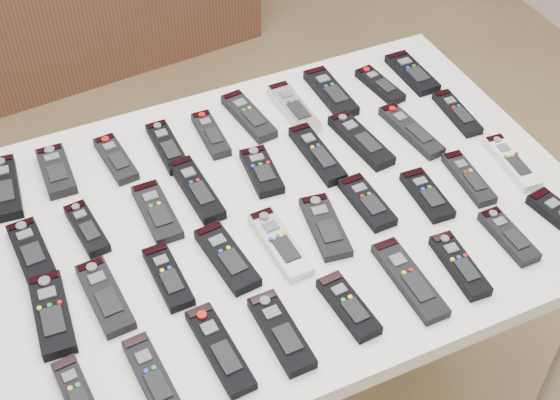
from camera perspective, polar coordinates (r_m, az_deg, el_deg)
name	(u,v)px	position (r m, az deg, el deg)	size (l,w,h in m)	color
ground	(261,390)	(2.28, -1.40, -13.74)	(4.00, 4.00, 0.00)	brown
table	(280,226)	(1.68, 0.00, -1.89)	(1.25, 0.88, 0.78)	white
remote_0	(5,188)	(1.77, -19.46, 0.86)	(0.06, 0.19, 0.02)	black
remote_1	(56,171)	(1.77, -16.05, 2.04)	(0.06, 0.15, 0.02)	black
remote_2	(116,159)	(1.77, -11.91, 2.96)	(0.05, 0.16, 0.02)	black
remote_3	(167,147)	(1.79, -8.24, 3.87)	(0.05, 0.17, 0.02)	black
remote_4	(211,134)	(1.81, -5.08, 4.80)	(0.04, 0.16, 0.02)	black
remote_5	(249,116)	(1.85, -2.31, 6.14)	(0.05, 0.18, 0.02)	black
remote_6	(294,108)	(1.87, 1.00, 6.72)	(0.05, 0.19, 0.02)	#B7B7BC
remote_7	(331,92)	(1.93, 3.73, 7.86)	(0.06, 0.19, 0.02)	black
remote_8	(380,85)	(1.96, 7.32, 8.32)	(0.05, 0.15, 0.02)	black
remote_9	(412,73)	(2.02, 9.64, 9.15)	(0.06, 0.17, 0.02)	black
remote_10	(31,251)	(1.62, -17.74, -3.55)	(0.06, 0.16, 0.02)	black
remote_11	(87,229)	(1.63, -13.94, -2.04)	(0.05, 0.15, 0.02)	black
remote_12	(157,212)	(1.64, -8.99, -0.87)	(0.06, 0.17, 0.02)	black
remote_13	(197,189)	(1.67, -6.10, 0.77)	(0.05, 0.20, 0.02)	black
remote_14	(262,171)	(1.70, -1.35, 2.11)	(0.06, 0.15, 0.02)	black
remote_15	(317,154)	(1.75, 2.73, 3.37)	(0.05, 0.20, 0.02)	black
remote_16	(361,140)	(1.79, 5.92, 4.38)	(0.05, 0.20, 0.02)	black
remote_17	(411,131)	(1.83, 9.56, 5.03)	(0.05, 0.20, 0.02)	black
remote_18	(457,113)	(1.91, 12.82, 6.23)	(0.04, 0.16, 0.02)	black
remote_19	(52,314)	(1.50, -16.33, -8.02)	(0.06, 0.19, 0.02)	black
remote_20	(105,296)	(1.50, -12.68, -6.90)	(0.06, 0.18, 0.02)	black
remote_21	(168,277)	(1.51, -8.19, -5.58)	(0.05, 0.16, 0.02)	black
remote_22	(227,258)	(1.53, -3.89, -4.23)	(0.06, 0.18, 0.02)	black
remote_23	(280,244)	(1.55, 0.01, -3.22)	(0.05, 0.19, 0.02)	#B7B7BC
remote_24	(325,227)	(1.59, 3.33, -1.95)	(0.06, 0.17, 0.02)	black
remote_25	(367,202)	(1.64, 6.39, -0.17)	(0.05, 0.16, 0.02)	black
remote_26	(427,195)	(1.68, 10.71, 0.36)	(0.05, 0.15, 0.02)	black
remote_27	(469,178)	(1.74, 13.63, 1.55)	(0.04, 0.16, 0.02)	black
remote_28	(512,162)	(1.80, 16.59, 2.66)	(0.05, 0.18, 0.02)	silver
remote_29	(77,394)	(1.39, -14.62, -13.60)	(0.04, 0.15, 0.02)	black
remote_30	(153,378)	(1.38, -9.28, -12.71)	(0.05, 0.18, 0.02)	black
remote_31	(220,349)	(1.40, -4.42, -10.83)	(0.05, 0.20, 0.02)	black
remote_32	(281,332)	(1.42, 0.09, -9.65)	(0.06, 0.18, 0.02)	black
remote_33	(348,306)	(1.46, 5.03, -7.75)	(0.05, 0.15, 0.02)	black
remote_34	(409,280)	(1.51, 9.45, -5.77)	(0.05, 0.20, 0.02)	black
remote_35	(460,265)	(1.55, 13.01, -4.68)	(0.05, 0.16, 0.02)	black
remote_36	(509,236)	(1.63, 16.39, -2.56)	(0.05, 0.15, 0.02)	black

